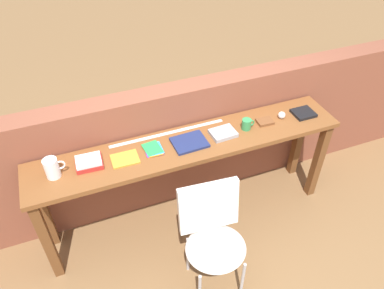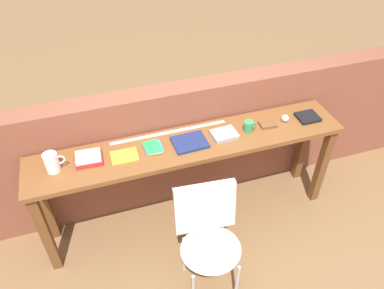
# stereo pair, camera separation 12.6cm
# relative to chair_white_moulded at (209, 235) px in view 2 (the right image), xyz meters

# --- Properties ---
(ground_plane) EXTENTS (40.00, 40.00, 0.00)m
(ground_plane) POSITION_rel_chair_white_moulded_xyz_m (0.06, 0.32, -0.53)
(ground_plane) COLOR brown
(brick_wall_back) EXTENTS (6.00, 0.20, 1.17)m
(brick_wall_back) POSITION_rel_chair_white_moulded_xyz_m (0.06, 0.96, 0.06)
(brick_wall_back) COLOR brown
(brick_wall_back) RESTS_ON ground
(sideboard) EXTENTS (2.50, 0.44, 0.88)m
(sideboard) POSITION_rel_chair_white_moulded_xyz_m (0.06, 0.62, 0.21)
(sideboard) COLOR brown
(sideboard) RESTS_ON ground
(chair_white_moulded) EXTENTS (0.48, 0.49, 0.89)m
(chair_white_moulded) POSITION_rel_chair_white_moulded_xyz_m (0.00, 0.00, 0.00)
(chair_white_moulded) COLOR silver
(chair_white_moulded) RESTS_ON ground
(pitcher_white) EXTENTS (0.14, 0.10, 0.18)m
(pitcher_white) POSITION_rel_chair_white_moulded_xyz_m (-0.95, 0.62, 0.43)
(pitcher_white) COLOR white
(pitcher_white) RESTS_ON sideboard
(book_stack_leftmost) EXTENTS (0.20, 0.18, 0.06)m
(book_stack_leftmost) POSITION_rel_chair_white_moulded_xyz_m (-0.71, 0.65, 0.38)
(book_stack_leftmost) COLOR red
(book_stack_leftmost) RESTS_ON sideboard
(magazine_cycling) EXTENTS (0.20, 0.16, 0.01)m
(magazine_cycling) POSITION_rel_chair_white_moulded_xyz_m (-0.45, 0.61, 0.36)
(magazine_cycling) COLOR gold
(magazine_cycling) RESTS_ON sideboard
(pamphlet_pile_colourful) EXTENTS (0.14, 0.17, 0.01)m
(pamphlet_pile_colourful) POSITION_rel_chair_white_moulded_xyz_m (-0.23, 0.64, 0.36)
(pamphlet_pile_colourful) COLOR yellow
(pamphlet_pile_colourful) RESTS_ON sideboard
(book_open_centre) EXTENTS (0.27, 0.22, 0.02)m
(book_open_centre) POSITION_rel_chair_white_moulded_xyz_m (0.05, 0.61, 0.36)
(book_open_centre) COLOR navy
(book_open_centre) RESTS_ON sideboard
(book_grey_hardcover) EXTENTS (0.21, 0.17, 0.03)m
(book_grey_hardcover) POSITION_rel_chair_white_moulded_xyz_m (0.34, 0.61, 0.37)
(book_grey_hardcover) COLOR #9E9EA3
(book_grey_hardcover) RESTS_ON sideboard
(mug) EXTENTS (0.11, 0.08, 0.09)m
(mug) POSITION_rel_chair_white_moulded_xyz_m (0.55, 0.61, 0.40)
(mug) COLOR #338C4C
(mug) RESTS_ON sideboard
(leather_journal_brown) EXTENTS (0.14, 0.11, 0.02)m
(leather_journal_brown) POSITION_rel_chair_white_moulded_xyz_m (0.73, 0.63, 0.37)
(leather_journal_brown) COLOR brown
(leather_journal_brown) RESTS_ON sideboard
(sports_ball_small) EXTENTS (0.06, 0.06, 0.06)m
(sports_ball_small) POSITION_rel_chair_white_moulded_xyz_m (0.89, 0.63, 0.38)
(sports_ball_small) COLOR silver
(sports_ball_small) RESTS_ON sideboard
(book_repair_rightmost) EXTENTS (0.18, 0.16, 0.03)m
(book_repair_rightmost) POSITION_rel_chair_white_moulded_xyz_m (1.09, 0.61, 0.37)
(book_repair_rightmost) COLOR black
(book_repair_rightmost) RESTS_ON sideboard
(ruler_metal_back_edge) EXTENTS (0.95, 0.03, 0.00)m
(ruler_metal_back_edge) POSITION_rel_chair_white_moulded_xyz_m (-0.06, 0.79, 0.35)
(ruler_metal_back_edge) COLOR silver
(ruler_metal_back_edge) RESTS_ON sideboard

